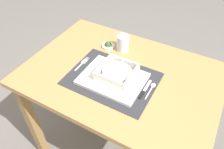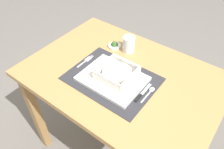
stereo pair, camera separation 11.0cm
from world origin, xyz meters
name	(u,v)px [view 1 (the left image)]	position (x,y,z in m)	size (l,w,h in m)	color
ground_plane	(118,146)	(0.00, 0.00, 0.00)	(6.00, 6.00, 0.00)	slate
dining_table	(120,88)	(0.00, 0.00, 0.64)	(1.00, 0.71, 0.75)	#B2844C
placemat	(112,79)	(-0.02, -0.06, 0.75)	(0.44, 0.33, 0.00)	#2D2D33
serving_plate	(113,79)	(-0.01, -0.06, 0.76)	(0.31, 0.24, 0.02)	white
porridge_bowl	(117,73)	(0.00, -0.05, 0.79)	(0.17, 0.17, 0.05)	white
fork	(83,63)	(-0.22, -0.03, 0.76)	(0.02, 0.13, 0.00)	silver
spoon	(152,87)	(0.18, -0.02, 0.76)	(0.02, 0.12, 0.01)	silver
butter_knife	(144,90)	(0.16, -0.06, 0.76)	(0.01, 0.14, 0.01)	black
drinking_glass	(123,44)	(-0.09, 0.18, 0.79)	(0.07, 0.07, 0.09)	white
condiment_saucer	(108,45)	(-0.17, 0.17, 0.76)	(0.07, 0.07, 0.04)	white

